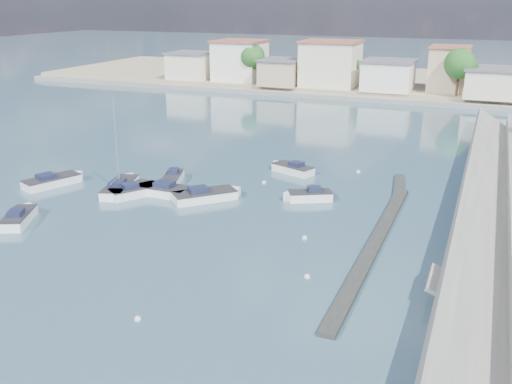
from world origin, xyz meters
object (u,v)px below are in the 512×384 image
at_px(motorboat_h, 208,196).
at_px(motorboat_b, 138,191).
at_px(motorboat_a, 20,217).
at_px(motorboat_d, 308,196).
at_px(motorboat_e, 55,181).
at_px(sailboat, 121,187).
at_px(motorboat_g, 172,180).
at_px(motorboat_f, 291,169).
at_px(motorboat_c, 157,190).

bearing_deg(motorboat_h, motorboat_b, -168.06).
height_order(motorboat_a, motorboat_d, same).
bearing_deg(motorboat_a, motorboat_d, 34.74).
relative_size(motorboat_d, motorboat_e, 0.71).
bearing_deg(motorboat_b, sailboat, 167.36).
bearing_deg(motorboat_g, motorboat_h, -28.69).
bearing_deg(sailboat, motorboat_f, 42.29).
height_order(motorboat_d, sailboat, sailboat).
bearing_deg(motorboat_f, motorboat_d, -61.15).
bearing_deg(motorboat_c, motorboat_d, 14.85).
xyz_separation_m(motorboat_c, motorboat_h, (5.13, 0.33, -0.00)).
bearing_deg(motorboat_h, motorboat_e, -173.21).
height_order(motorboat_e, motorboat_h, same).
bearing_deg(sailboat, motorboat_e, -172.07).
bearing_deg(sailboat, motorboat_d, 13.64).
relative_size(motorboat_d, motorboat_f, 0.85).
distance_m(motorboat_b, motorboat_d, 15.58).
relative_size(motorboat_d, motorboat_g, 0.92).
xyz_separation_m(motorboat_g, motorboat_h, (5.38, -2.94, -0.00)).
distance_m(motorboat_c, motorboat_g, 3.29).
bearing_deg(motorboat_b, motorboat_e, -176.94).
relative_size(motorboat_d, motorboat_h, 0.76).
height_order(motorboat_f, sailboat, sailboat).
bearing_deg(sailboat, motorboat_b, -12.64).
bearing_deg(motorboat_b, motorboat_g, 75.20).
xyz_separation_m(motorboat_a, motorboat_h, (11.63, 10.62, -0.00)).
bearing_deg(motorboat_d, motorboat_g, -178.76).
distance_m(motorboat_h, sailboat, 8.73).
distance_m(motorboat_f, motorboat_h, 11.60).
distance_m(motorboat_e, motorboat_h, 15.80).
height_order(motorboat_c, motorboat_f, same).
bearing_deg(motorboat_a, motorboat_e, 114.91).
xyz_separation_m(motorboat_e, motorboat_h, (15.69, 1.87, 0.00)).
height_order(motorboat_d, motorboat_h, same).
bearing_deg(motorboat_c, motorboat_f, 50.13).
distance_m(motorboat_c, motorboat_f, 14.53).
distance_m(motorboat_d, motorboat_e, 24.59).
bearing_deg(motorboat_g, motorboat_d, 1.24).
distance_m(motorboat_d, motorboat_f, 8.65).
relative_size(motorboat_a, motorboat_b, 0.99).
bearing_deg(motorboat_d, motorboat_a, -145.26).
distance_m(motorboat_b, sailboat, 2.22).
distance_m(motorboat_a, motorboat_g, 14.94).
height_order(motorboat_a, motorboat_e, same).
bearing_deg(motorboat_d, motorboat_f, 118.85).
bearing_deg(motorboat_b, motorboat_h, 11.94).
height_order(motorboat_c, sailboat, sailboat).
height_order(motorboat_f, motorboat_g, same).
bearing_deg(motorboat_f, motorboat_a, -126.42).
height_order(motorboat_a, sailboat, sailboat).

